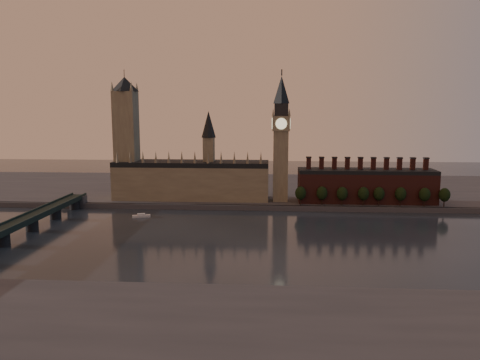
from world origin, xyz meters
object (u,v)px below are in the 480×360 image
object	(u,v)px
westminster_bridge	(16,227)
river_boat	(141,216)
victoria_tower	(126,134)
big_ben	(281,137)

from	to	relation	value
westminster_bridge	river_boat	xyz separation A→B (m)	(61.02, 63.40, -6.42)
victoria_tower	big_ben	distance (m)	130.12
big_ben	victoria_tower	bearing A→B (deg)	177.80
river_boat	victoria_tower	bearing A→B (deg)	98.66
victoria_tower	westminster_bridge	distance (m)	133.21
victoria_tower	westminster_bridge	size ratio (longest dim) A/B	0.54
big_ben	river_boat	world-z (taller)	big_ben
victoria_tower	big_ben	xyz separation A→B (m)	(130.00, -5.00, -2.26)
victoria_tower	big_ben	world-z (taller)	victoria_tower
victoria_tower	westminster_bridge	bearing A→B (deg)	-106.56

